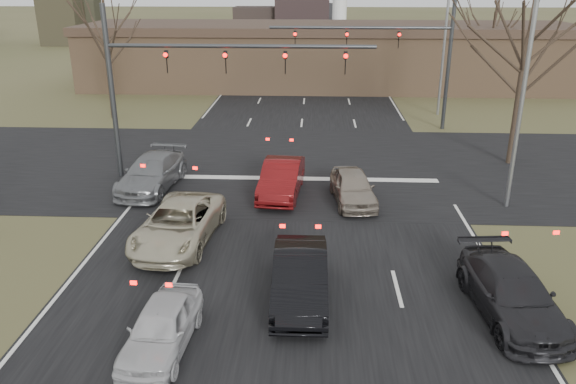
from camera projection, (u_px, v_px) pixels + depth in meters
The scene contains 17 objects.
ground at pixel (278, 345), 14.78m from camera, with size 360.00×360.00×0.00m, color #444625.
road_main at pixel (309, 54), 70.72m from camera, with size 14.00×300.00×0.02m, color black.
road_cross at pixel (297, 166), 28.76m from camera, with size 200.00×14.00×0.02m, color black.
building at pixel (329, 55), 49.17m from camera, with size 42.40×10.40×5.30m.
mast_arm_near at pixel (181, 71), 25.32m from camera, with size 12.12×0.24×8.00m.
mast_arm_far at pixel (403, 48), 34.15m from camera, with size 11.12×0.24×8.00m.
streetlight_right_near at pixel (521, 73), 21.70m from camera, with size 2.34×0.25×10.00m.
streetlight_right_far at pixel (443, 33), 37.53m from camera, with size 2.34×0.25×10.00m.
tree_left_far at pixel (101, 6), 36.05m from camera, with size 5.70×5.70×9.50m.
tree_right_far at pixel (496, 6), 44.24m from camera, with size 5.40×5.40×9.00m.
car_silver_suv at pixel (178, 224), 20.25m from camera, with size 2.43×5.28×1.47m, color #C0B99B.
car_white_sedan at pixel (162, 327), 14.45m from camera, with size 1.48×3.68×1.25m, color #BCBDBF.
car_black_hatch at pixel (300, 277), 16.61m from camera, with size 1.59×4.55×1.50m, color black.
car_charcoal_sedan at pixel (512, 293), 15.84m from camera, with size 1.97×4.84×1.40m, color black.
car_grey_ahead at pixel (152, 173), 25.49m from camera, with size 2.07×5.10×1.48m, color slate.
car_red_ahead at pixel (282, 178), 24.71m from camera, with size 1.61×4.62×1.52m, color #5A0C0E.
car_silver_ahead at pixel (353, 187), 23.89m from camera, with size 1.63×4.06×1.38m, color gray.
Camera 1 is at (0.85, -12.33, 9.05)m, focal length 35.00 mm.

